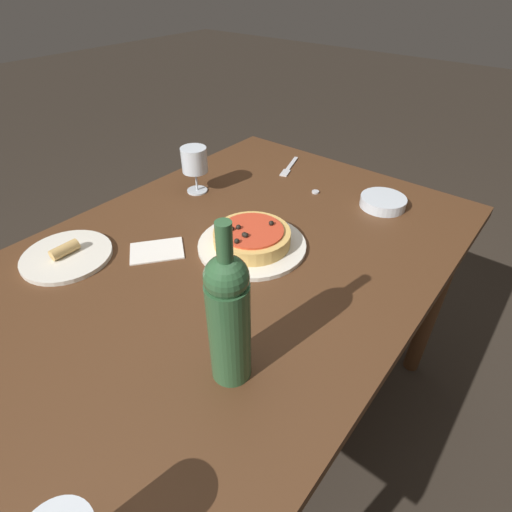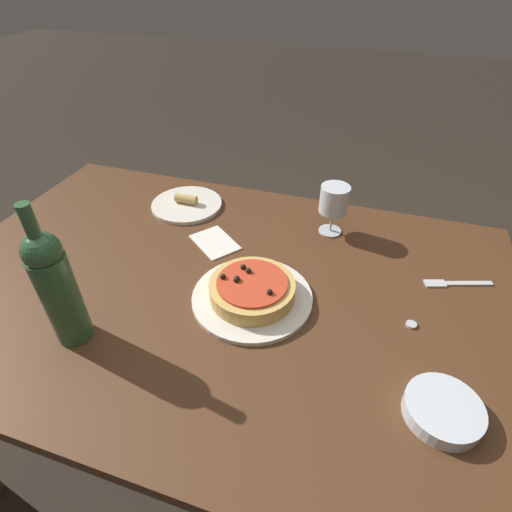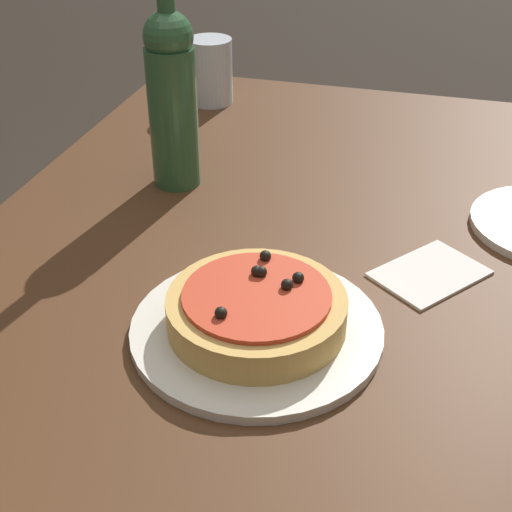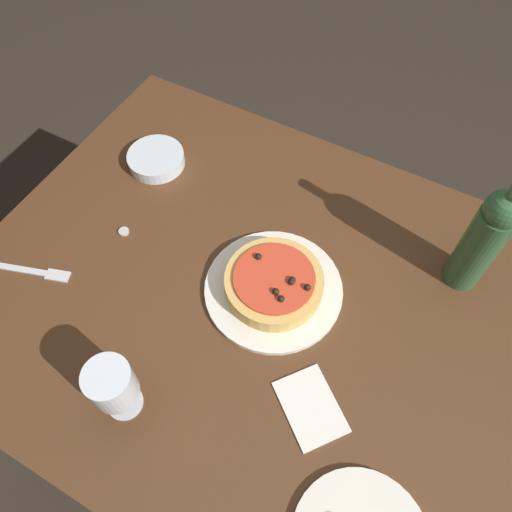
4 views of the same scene
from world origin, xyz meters
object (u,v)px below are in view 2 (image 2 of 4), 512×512
object	(u,v)px
fork	(454,283)
side_plate	(187,204)
side_bowl	(443,410)
bottle_cap	(411,325)
wine_bottle	(56,286)
dining_table	(219,306)
wine_glass	(334,201)
pizza	(252,289)
dinner_plate	(252,297)

from	to	relation	value
fork	side_plate	xyz separation A→B (m)	(0.81, -0.14, 0.01)
side_bowl	bottle_cap	distance (m)	0.22
side_bowl	side_plate	distance (m)	0.93
wine_bottle	side_plate	distance (m)	0.59
dining_table	side_bowl	xyz separation A→B (m)	(-0.53, 0.21, 0.10)
wine_glass	side_bowl	world-z (taller)	wine_glass
pizza	side_bowl	world-z (taller)	pizza
wine_bottle	dinner_plate	bearing A→B (deg)	-146.20
dinner_plate	pizza	xyz separation A→B (m)	(0.00, -0.00, 0.03)
wine_glass	bottle_cap	xyz separation A→B (m)	(-0.24, 0.32, -0.10)
wine_glass	wine_bottle	distance (m)	0.74
pizza	fork	world-z (taller)	pizza
dinner_plate	pizza	size ratio (longest dim) A/B	1.42
dining_table	side_bowl	distance (m)	0.58
fork	bottle_cap	size ratio (longest dim) A/B	7.05
side_plate	wine_bottle	bearing A→B (deg)	90.40
side_bowl	bottle_cap	xyz separation A→B (m)	(0.06, -0.21, -0.01)
pizza	bottle_cap	world-z (taller)	pizza
dining_table	wine_glass	world-z (taller)	wine_glass
pizza	side_plate	world-z (taller)	pizza
fork	dining_table	bearing A→B (deg)	-0.90
dining_table	side_plate	size ratio (longest dim) A/B	6.51
dining_table	side_plate	bearing A→B (deg)	-53.14
wine_glass	fork	size ratio (longest dim) A/B	0.89
bottle_cap	side_plate	bearing A→B (deg)	-23.99
wine_bottle	bottle_cap	world-z (taller)	wine_bottle
dinner_plate	bottle_cap	size ratio (longest dim) A/B	12.21
dining_table	pizza	size ratio (longest dim) A/B	7.22
fork	side_plate	distance (m)	0.82
dinner_plate	fork	world-z (taller)	dinner_plate
dinner_plate	fork	size ratio (longest dim) A/B	1.73
side_plate	bottle_cap	bearing A→B (deg)	156.01
bottle_cap	dining_table	bearing A→B (deg)	-0.10
pizza	fork	bearing A→B (deg)	-156.18
pizza	wine_glass	distance (m)	0.38
side_bowl	wine_bottle	bearing A→B (deg)	3.32
dining_table	wine_bottle	distance (m)	0.42
pizza	side_bowl	xyz separation A→B (m)	(-0.43, 0.18, -0.02)
wine_glass	side_plate	bearing A→B (deg)	-0.16
side_bowl	fork	world-z (taller)	side_bowl
wine_glass	side_bowl	distance (m)	0.61
fork	side_plate	bearing A→B (deg)	-27.73
dinner_plate	side_bowl	xyz separation A→B (m)	(-0.43, 0.18, 0.01)
side_bowl	fork	bearing A→B (deg)	-96.64
wine_bottle	fork	distance (m)	0.93
side_plate	side_bowl	bearing A→B (deg)	145.48
side_plate	bottle_cap	xyz separation A→B (m)	(-0.71, 0.32, -0.00)
fork	bottle_cap	bearing A→B (deg)	42.56
dining_table	fork	world-z (taller)	fork
pizza	fork	size ratio (longest dim) A/B	1.22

